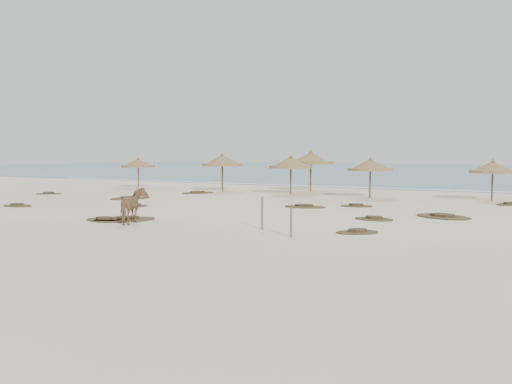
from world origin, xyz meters
TOP-DOWN VIEW (x-y plane):
  - ground at (0.00, 0.00)m, footprint 160.00×160.00m
  - ocean at (0.00, 75.00)m, footprint 200.00×100.00m
  - foam_line at (0.00, 26.00)m, footprint 70.00×0.60m
  - palapa_0 at (-16.21, 16.76)m, footprint 3.56×3.56m
  - palapa_1 at (-7.92, 16.66)m, footprint 3.88×3.88m
  - palapa_2 at (-2.21, 19.84)m, footprint 3.66×3.66m
  - palapa_3 at (-2.18, 16.53)m, footprint 3.43×3.43m
  - palapa_4 at (3.56, 16.30)m, footprint 3.35×3.35m
  - palapa_5 at (10.58, 17.92)m, footprint 3.33×3.33m
  - horse at (-0.40, -1.18)m, footprint 1.40×1.89m
  - fence_post_near at (6.77, -1.23)m, footprint 0.09×0.09m
  - fence_post_far at (4.98, -0.07)m, footprint 0.11×0.11m
  - scrub_0 at (-10.97, 1.34)m, footprint 1.81×1.18m
  - scrub_1 at (-9.17, 8.10)m, footprint 2.28×3.08m
  - scrub_2 at (-5.30, 4.39)m, footprint 1.05×1.52m
  - scrub_3 at (2.62, 8.60)m, footprint 2.44×1.79m
  - scrub_4 at (7.61, 5.02)m, footprint 1.86×1.33m
  - scrub_5 at (9.96, 7.47)m, footprint 3.30×2.94m
  - scrub_6 at (-8.31, 14.07)m, footprint 2.35×2.84m
  - scrub_7 at (4.86, 10.35)m, footprint 1.94×1.43m
  - scrub_8 at (-16.76, 8.23)m, footprint 1.97×1.97m
  - scrub_9 at (-1.50, -0.51)m, footprint 2.95×3.23m
  - scrub_10 at (11.83, 15.42)m, footprint 1.74×2.04m
  - scrub_11 at (-2.20, -1.01)m, footprint 2.03×1.46m
  - scrub_12 at (8.40, 0.82)m, footprint 1.87×1.84m

SIDE VIEW (x-z plane):
  - ground at x=0.00m, z-range 0.00..0.00m
  - ocean at x=0.00m, z-range 0.00..0.01m
  - foam_line at x=0.00m, z-range 0.00..0.01m
  - scrub_1 at x=-9.17m, z-range -0.03..0.13m
  - scrub_9 at x=-1.50m, z-range -0.03..0.13m
  - scrub_12 at x=8.40m, z-range -0.03..0.13m
  - scrub_2 at x=-5.30m, z-range -0.03..0.13m
  - scrub_4 at x=7.61m, z-range -0.03..0.13m
  - scrub_5 at x=9.96m, z-range -0.03..0.13m
  - scrub_6 at x=-8.31m, z-range -0.03..0.13m
  - scrub_8 at x=-16.76m, z-range -0.03..0.13m
  - scrub_10 at x=11.83m, z-range -0.03..0.13m
  - scrub_3 at x=2.62m, z-range -0.03..0.13m
  - scrub_7 at x=4.86m, z-range -0.03..0.13m
  - scrub_11 at x=-2.20m, z-range -0.03..0.13m
  - scrub_0 at x=-10.97m, z-range -0.03..0.13m
  - fence_post_near at x=6.77m, z-range 0.00..1.03m
  - fence_post_far at x=4.98m, z-range 0.00..1.23m
  - horse at x=-0.40m, z-range 0.00..1.45m
  - palapa_5 at x=10.58m, z-range 0.70..3.26m
  - palapa_0 at x=-16.21m, z-range 0.71..3.27m
  - palapa_4 at x=3.56m, z-range 0.73..3.38m
  - palapa_3 at x=-2.18m, z-range 0.77..3.54m
  - palapa_1 at x=-7.92m, z-range 0.80..3.70m
  - palapa_2 at x=-2.21m, z-range 0.86..3.98m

